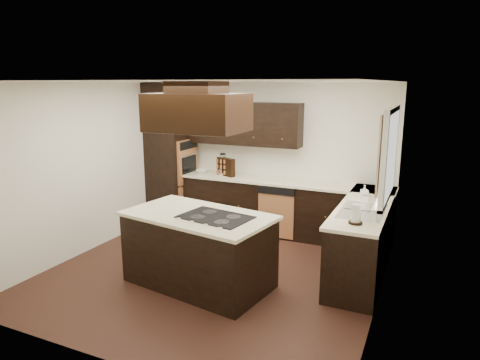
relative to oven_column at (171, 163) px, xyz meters
The scene contains 30 objects.
floor 2.68m from the oven_column, 43.85° to the right, with size 4.20×4.20×0.02m, color #522D1F.
ceiling 2.86m from the oven_column, 43.85° to the right, with size 4.20×4.20×0.02m, color white.
wall_back 1.83m from the oven_column, 12.85° to the left, with size 4.20×0.02×2.50m, color white.
wall_front 4.21m from the oven_column, 65.05° to the right, with size 4.20×0.02×2.50m, color white.
wall_left 1.75m from the oven_column, 101.12° to the right, with size 0.02×4.20×2.50m, color white.
wall_right 4.25m from the oven_column, 23.70° to the right, with size 0.02×4.20×2.50m, color white.
oven_column is the anchor object (origin of this frame).
wall_oven_face 0.36m from the oven_column, ahead, with size 0.05×0.62×0.78m, color #C57C49.
base_cabinets_back 1.92m from the oven_column, ahead, with size 2.93×0.60×0.88m, color black.
base_cabinets_right 3.72m from the oven_column, 12.69° to the right, with size 0.60×2.40×0.88m, color black.
countertop_back 1.82m from the oven_column, ahead, with size 2.93×0.63×0.04m, color #FFF8CA.
countertop_right 3.65m from the oven_column, 12.74° to the right, with size 0.63×2.40×0.04m, color #FFF8CA.
upper_cabinets 1.56m from the oven_column, ahead, with size 2.00×0.34×0.72m, color black.
dishwasher_front 2.21m from the oven_column, ahead, with size 0.60×0.05×0.72m, color #C57C49.
window_frame 4.06m from the oven_column, 16.72° to the right, with size 0.06×1.32×1.12m, color white.
window_pane 4.08m from the oven_column, 16.61° to the right, with size 0.00×1.20×1.00m, color white.
curtain_left 4.15m from the oven_column, 22.59° to the right, with size 0.02×0.34×0.90m, color beige.
curtain_right 3.91m from the oven_column, 10.99° to the right, with size 0.02×0.34×0.90m, color beige.
sink_rim 3.76m from the oven_column, 17.90° to the right, with size 0.52×0.84×0.01m, color silver.
island 2.81m from the oven_column, 50.02° to the right, with size 1.74×0.95×0.88m, color black.
island_top 2.75m from the oven_column, 50.02° to the right, with size 1.81×1.02×0.04m, color #FFF8CA.
cooktop 2.95m from the oven_column, 46.67° to the right, with size 0.82×0.55×0.01m, color black.
range_hood 3.13m from the oven_column, 50.26° to the right, with size 1.05×0.72×0.42m, color black.
hood_duct 3.24m from the oven_column, 50.26° to the right, with size 0.55×0.50×0.13m, color black.
blender_base 1.02m from the oven_column, ahead, with size 0.15×0.15×0.10m, color silver.
blender_pitcher 1.02m from the oven_column, ahead, with size 0.13×0.13×0.26m, color silver.
spice_rack 1.09m from the oven_column, ahead, with size 0.37×0.09×0.31m, color black.
mixing_bowl 0.61m from the oven_column, ahead, with size 0.22×0.22×0.05m, color white.
soap_bottle 3.57m from the oven_column, ahead, with size 0.10×0.10×0.21m, color white.
paper_towel 3.96m from the oven_column, 25.30° to the right, with size 0.11×0.11×0.23m, color white.
Camera 1 is at (2.52, -4.74, 2.47)m, focal length 32.00 mm.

